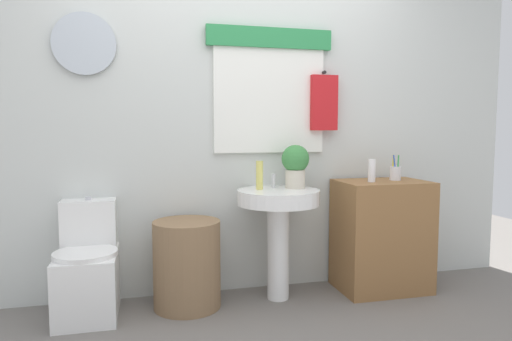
{
  "coord_description": "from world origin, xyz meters",
  "views": [
    {
      "loc": [
        -0.63,
        -2.06,
        1.16
      ],
      "look_at": [
        0.08,
        0.8,
        0.9
      ],
      "focal_mm": 31.67,
      "sensor_mm": 36.0,
      "label": 1
    }
  ],
  "objects": [
    {
      "name": "wooden_cabinet",
      "position": [
        1.03,
        0.85,
        0.4
      ],
      "size": [
        0.63,
        0.44,
        0.8
      ],
      "primitive_type": "cube",
      "color": "olive",
      "rests_on": "ground_plane"
    },
    {
      "name": "lotion_bottle",
      "position": [
        0.92,
        0.81,
        0.88
      ],
      "size": [
        0.05,
        0.05,
        0.16
      ],
      "primitive_type": "cylinder",
      "color": "white",
      "rests_on": "wooden_cabinet"
    },
    {
      "name": "toilet",
      "position": [
        -0.99,
        0.88,
        0.28
      ],
      "size": [
        0.38,
        0.51,
        0.73
      ],
      "color": "white",
      "rests_on": "ground_plane"
    },
    {
      "name": "back_wall",
      "position": [
        0.0,
        1.15,
        1.31
      ],
      "size": [
        4.4,
        0.18,
        2.6
      ],
      "color": "silver",
      "rests_on": "ground_plane"
    },
    {
      "name": "laundry_hamper",
      "position": [
        -0.37,
        0.85,
        0.29
      ],
      "size": [
        0.44,
        0.44,
        0.57
      ],
      "primitive_type": "cylinder",
      "color": "#846647",
      "rests_on": "ground_plane"
    },
    {
      "name": "potted_plant",
      "position": [
        0.39,
        0.91,
        0.93
      ],
      "size": [
        0.19,
        0.19,
        0.3
      ],
      "color": "beige",
      "rests_on": "pedestal_sink"
    },
    {
      "name": "toothbrush_cup",
      "position": [
        1.14,
        0.87,
        0.85
      ],
      "size": [
        0.08,
        0.08,
        0.19
      ],
      "color": "silver",
      "rests_on": "wooden_cabinet"
    },
    {
      "name": "faucet",
      "position": [
        0.25,
        0.97,
        0.81
      ],
      "size": [
        0.03,
        0.03,
        0.1
      ],
      "primitive_type": "cylinder",
      "color": "silver",
      "rests_on": "pedestal_sink"
    },
    {
      "name": "soap_bottle",
      "position": [
        0.13,
        0.9,
        0.86
      ],
      "size": [
        0.05,
        0.05,
        0.2
      ],
      "primitive_type": "cylinder",
      "color": "#DBD166",
      "rests_on": "pedestal_sink"
    },
    {
      "name": "pedestal_sink",
      "position": [
        0.25,
        0.85,
        0.59
      ],
      "size": [
        0.56,
        0.56,
        0.76
      ],
      "color": "white",
      "rests_on": "ground_plane"
    }
  ]
}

